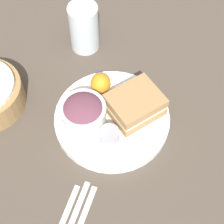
{
  "coord_description": "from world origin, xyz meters",
  "views": [
    {
      "loc": [
        -0.32,
        -0.34,
        0.77
      ],
      "look_at": [
        0.0,
        0.0,
        0.04
      ],
      "focal_mm": 60.0,
      "sensor_mm": 36.0,
      "label": 1
    }
  ],
  "objects": [
    {
      "name": "ground_plane",
      "position": [
        0.0,
        0.0,
        0.0
      ],
      "size": [
        4.0,
        4.0,
        0.0
      ],
      "primitive_type": "plane",
      "color": "#4C4238"
    },
    {
      "name": "plate",
      "position": [
        0.0,
        0.0,
        0.01
      ],
      "size": [
        0.27,
        0.27,
        0.02
      ],
      "primitive_type": "cylinder",
      "color": "white",
      "rests_on": "ground_plane"
    },
    {
      "name": "drink_glass",
      "position": [
        0.11,
        0.23,
        0.07
      ],
      "size": [
        0.08,
        0.08,
        0.13
      ],
      "primitive_type": "cylinder",
      "color": "silver",
      "rests_on": "ground_plane"
    },
    {
      "name": "dressing_cup",
      "position": [
        -0.05,
        -0.04,
        0.04
      ],
      "size": [
        0.05,
        0.05,
        0.03
      ],
      "primitive_type": "cylinder",
      "color": "#99999E",
      "rests_on": "plate"
    },
    {
      "name": "salad_bowl",
      "position": [
        -0.06,
        0.04,
        0.06
      ],
      "size": [
        0.1,
        0.1,
        0.07
      ],
      "color": "white",
      "rests_on": "plate"
    },
    {
      "name": "orange_wedge",
      "position": [
        0.03,
        0.08,
        0.05
      ],
      "size": [
        0.05,
        0.05,
        0.05
      ],
      "primitive_type": "sphere",
      "color": "orange",
      "rests_on": "plate"
    },
    {
      "name": "spoon",
      "position": [
        -0.24,
        -0.11,
        0.0
      ],
      "size": [
        0.16,
        0.09,
        0.01
      ],
      "primitive_type": "cube",
      "rotation": [
        0.0,
        0.0,
        3.63
      ],
      "color": "silver",
      "rests_on": "ground_plane"
    },
    {
      "name": "sandwich",
      "position": [
        0.05,
        -0.03,
        0.05
      ],
      "size": [
        0.13,
        0.12,
        0.06
      ],
      "color": "#A37A4C",
      "rests_on": "plate"
    }
  ]
}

